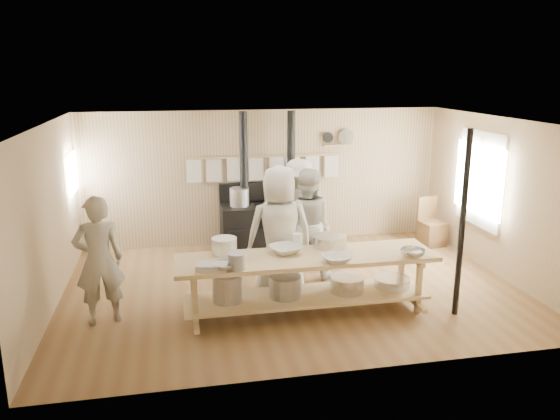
{
  "coord_description": "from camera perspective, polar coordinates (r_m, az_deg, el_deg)",
  "views": [
    {
      "loc": [
        -1.75,
        -7.8,
        3.34
      ],
      "look_at": [
        -0.15,
        0.2,
        1.23
      ],
      "focal_mm": 35.0,
      "sensor_mm": 36.0,
      "label": 1
    }
  ],
  "objects": [
    {
      "name": "ground",
      "position": [
        8.67,
        1.26,
        -8.17
      ],
      "size": [
        7.0,
        7.0,
        0.0
      ],
      "primitive_type": "plane",
      "color": "brown",
      "rests_on": "ground"
    },
    {
      "name": "room_shell",
      "position": [
        8.18,
        1.32,
        2.38
      ],
      "size": [
        7.0,
        7.0,
        7.0
      ],
      "color": "tan",
      "rests_on": "ground"
    },
    {
      "name": "window_right",
      "position": [
        10.06,
        20.22,
        3.06
      ],
      "size": [
        0.09,
        1.5,
        1.65
      ],
      "color": "beige",
      "rests_on": "ground"
    },
    {
      "name": "left_opening",
      "position": [
        10.1,
        -20.84,
        3.63
      ],
      "size": [
        0.0,
        0.9,
        0.9
      ],
      "color": "white",
      "rests_on": "ground"
    },
    {
      "name": "stove",
      "position": [
        10.46,
        -1.27,
        -1.14
      ],
      "size": [
        1.9,
        0.75,
        2.6
      ],
      "color": "black",
      "rests_on": "ground"
    },
    {
      "name": "towel_rail",
      "position": [
        10.51,
        -1.54,
        4.69
      ],
      "size": [
        3.0,
        0.04,
        0.47
      ],
      "color": "tan",
      "rests_on": "ground"
    },
    {
      "name": "back_wall_shelf",
      "position": [
        10.81,
        6.15,
        7.31
      ],
      "size": [
        0.63,
        0.14,
        0.32
      ],
      "color": "tan",
      "rests_on": "ground"
    },
    {
      "name": "prep_table",
      "position": [
        7.66,
        2.68,
        -7.12
      ],
      "size": [
        3.6,
        0.9,
        0.85
      ],
      "color": "tan",
      "rests_on": "ground"
    },
    {
      "name": "support_post",
      "position": [
        7.76,
        18.51,
        -1.5
      ],
      "size": [
        0.08,
        0.08,
        2.6
      ],
      "primitive_type": "cylinder",
      "color": "black",
      "rests_on": "ground"
    },
    {
      "name": "cook_far_left",
      "position": [
        7.64,
        -18.41,
        -5.03
      ],
      "size": [
        0.72,
        0.55,
        1.77
      ],
      "primitive_type": "imported",
      "rotation": [
        0.0,
        0.0,
        3.36
      ],
      "color": "beige",
      "rests_on": "ground"
    },
    {
      "name": "cook_left",
      "position": [
        8.87,
        2.75,
        -1.41
      ],
      "size": [
        1.04,
        0.9,
        1.82
      ],
      "primitive_type": "imported",
      "rotation": [
        0.0,
        0.0,
        2.88
      ],
      "color": "beige",
      "rests_on": "ground"
    },
    {
      "name": "cook_center",
      "position": [
        8.02,
        -0.05,
        -2.43
      ],
      "size": [
        1.01,
        0.69,
        2.01
      ],
      "primitive_type": "imported",
      "rotation": [
        0.0,
        0.0,
        3.09
      ],
      "color": "beige",
      "rests_on": "ground"
    },
    {
      "name": "cook_right",
      "position": [
        9.39,
        1.7,
        -0.89
      ],
      "size": [
        1.07,
        0.64,
        1.7
      ],
      "primitive_type": "imported",
      "rotation": [
        0.0,
        0.0,
        2.9
      ],
      "color": "beige",
      "rests_on": "ground"
    },
    {
      "name": "cook_by_window",
      "position": [
        9.43,
        1.97,
        -0.3
      ],
      "size": [
        1.38,
        1.28,
        1.87
      ],
      "primitive_type": "imported",
      "rotation": [
        0.0,
        0.0,
        -0.65
      ],
      "color": "beige",
      "rests_on": "ground"
    },
    {
      "name": "chair",
      "position": [
        11.05,
        15.53,
        -2.14
      ],
      "size": [
        0.51,
        0.51,
        0.94
      ],
      "rotation": [
        0.0,
        0.0,
        0.17
      ],
      "color": "brown",
      "rests_on": "ground"
    },
    {
      "name": "bowl_white_a",
      "position": [
        7.63,
        0.54,
        -4.13
      ],
      "size": [
        0.54,
        0.54,
        0.11
      ],
      "primitive_type": "imported",
      "rotation": [
        0.0,
        0.0,
        0.3
      ],
      "color": "white",
      "rests_on": "prep_table"
    },
    {
      "name": "bowl_steel_a",
      "position": [
        7.04,
        -5.92,
        -5.88
      ],
      "size": [
        0.43,
        0.43,
        0.1
      ],
      "primitive_type": "imported",
      "rotation": [
        0.0,
        0.0,
        1.04
      ],
      "color": "silver",
      "rests_on": "prep_table"
    },
    {
      "name": "bowl_white_b",
      "position": [
        7.31,
        5.92,
        -5.08
      ],
      "size": [
        0.44,
        0.44,
        0.1
      ],
      "primitive_type": "imported",
      "rotation": [
        0.0,
        0.0,
        1.72
      ],
      "color": "white",
      "rests_on": "prep_table"
    },
    {
      "name": "bowl_steel_b",
      "position": [
        7.69,
        13.69,
        -4.39
      ],
      "size": [
        0.42,
        0.42,
        0.11
      ],
      "primitive_type": "imported",
      "rotation": [
        0.0,
        0.0,
        3.4
      ],
      "color": "silver",
      "rests_on": "prep_table"
    },
    {
      "name": "roasting_pan",
      "position": [
        7.05,
        -7.1,
        -5.93
      ],
      "size": [
        0.43,
        0.33,
        0.09
      ],
      "primitive_type": "cube",
      "rotation": [
        0.0,
        0.0,
        -0.21
      ],
      "color": "#B2B2B7",
      "rests_on": "prep_table"
    },
    {
      "name": "mixing_bowl_large",
      "position": [
        7.93,
        5.24,
        -3.26
      ],
      "size": [
        0.6,
        0.6,
        0.16
      ],
      "primitive_type": "cylinder",
      "rotation": [
        0.0,
        0.0,
        0.25
      ],
      "color": "silver",
      "rests_on": "prep_table"
    },
    {
      "name": "bucket_galv",
      "position": [
        7.03,
        -4.52,
        -5.36
      ],
      "size": [
        0.27,
        0.27,
        0.21
      ],
      "primitive_type": "cylinder",
      "rotation": [
        0.0,
        0.0,
        -0.19
      ],
      "color": "gray",
      "rests_on": "prep_table"
    },
    {
      "name": "deep_bowl_enamel",
      "position": [
        7.64,
        -5.84,
        -3.72
      ],
      "size": [
        0.47,
        0.47,
        0.22
      ],
      "primitive_type": "cylinder",
      "rotation": [
        0.0,
        0.0,
        -0.43
      ],
      "color": "white",
      "rests_on": "prep_table"
    },
    {
      "name": "pitcher",
      "position": [
        7.8,
        1.86,
        -3.26
      ],
      "size": [
        0.16,
        0.16,
        0.22
      ],
      "primitive_type": "cylinder",
      "rotation": [
        0.0,
        0.0,
        -0.14
      ],
      "color": "white",
      "rests_on": "prep_table"
    }
  ]
}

